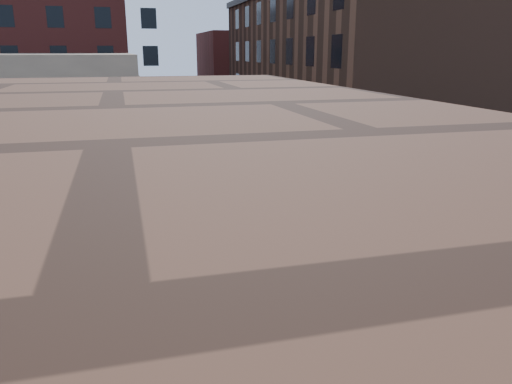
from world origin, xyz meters
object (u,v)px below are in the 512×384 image
pickup (184,201)px  parked_car_enear (222,139)px  barrel_road (300,208)px  pedestrian_b (13,213)px  parked_car_wnear (147,152)px  barricade_nw_a (102,214)px  pedestrian_a (62,196)px  barrel_bank (195,201)px  police_car (302,219)px  parked_car_wfar (154,140)px

pickup → parked_car_enear: pickup is taller
barrel_road → pedestrian_b: bearing=174.1°
parked_car_enear → pickup: bearing=67.9°
pickup → parked_car_wnear: size_ratio=1.52×
barrel_road → barricade_nw_a: barricade_nw_a is taller
pedestrian_b → barrel_road: (15.44, -1.59, -0.49)m
pedestrian_a → barricade_nw_a: bearing=-28.7°
parked_car_wnear → pedestrian_b: bearing=-121.8°
pickup → barrel_bank: pickup is taller
barricade_nw_a → parked_car_enear: bearing=56.2°
barrel_road → barricade_nw_a: size_ratio=0.68×
parked_car_enear → barrel_road: 22.67m
barricade_nw_a → pickup: bearing=1.3°
parked_car_enear → barrel_road: parked_car_enear is taller
police_car → pickup: bearing=93.4°
pickup → pedestrian_a: size_ratio=3.04×
parked_car_enear → police_car: bearing=83.0°
pedestrian_b → parked_car_wnear: bearing=79.7°
parked_car_enear → barrel_bank: bearing=69.1°
parked_car_enear → pedestrian_b: size_ratio=2.92×
barricade_nw_a → parked_car_wnear: bearing=72.1°
parked_car_wnear → pedestrian_b: (-7.81, -16.54, 0.29)m
pickup → barricade_nw_a: 4.60m
police_car → pedestrian_a: 14.00m
police_car → pedestrian_b: (-14.53, 4.35, 0.13)m
parked_car_wnear → pickup: bearing=-92.2°
parked_car_wfar → pickup: bearing=-89.2°
parked_car_wfar → barrel_road: 24.67m
police_car → pickup: (-5.49, 4.67, -0.01)m
barrel_road → police_car: bearing=-108.1°
pedestrian_a → barricade_nw_a: 3.49m
pedestrian_a → parked_car_wnear: bearing=89.1°
parked_car_enear → pedestrian_b: pedestrian_b is taller
parked_car_wnear → parked_car_enear: size_ratio=0.83×
police_car → pedestrian_a: bearing=105.4°
pickup → police_car: bearing=-139.3°
barricade_nw_a → barrel_bank: bearing=10.9°
parked_car_enear → barrel_bank: size_ratio=4.76×
barrel_road → pedestrian_a: bearing=163.6°
barrel_bank → parked_car_wnear: bearing=97.5°
parked_car_enear → barrel_bank: (-5.57, -19.70, -0.28)m
parked_car_enear → barrel_road: (0.05, -22.66, -0.31)m
parked_car_wnear → barrel_road: 19.66m
parked_car_enear → pedestrian_b: (-15.39, -21.07, 0.18)m
parked_car_wfar → pedestrian_a: 20.94m
pickup → parked_car_wnear: bearing=-4.6°
pickup → parked_car_enear: size_ratio=1.25×
pedestrian_b → barrel_road: bearing=9.1°
parked_car_wfar → pedestrian_a: pedestrian_a is taller
barrel_road → barricade_nw_a: (-10.95, 1.27, 0.20)m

